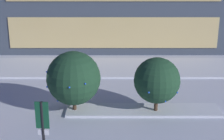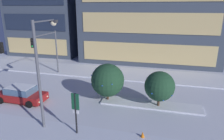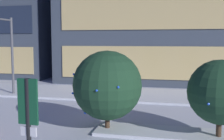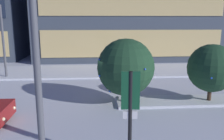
% 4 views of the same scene
% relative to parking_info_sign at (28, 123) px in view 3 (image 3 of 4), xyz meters
% --- Properties ---
extents(ground, '(52.00, 52.00, 0.00)m').
position_rel_parking_info_sign_xyz_m(ground, '(0.25, 6.28, -2.00)').
color(ground, silver).
extents(curb_strip_far, '(52.00, 5.20, 0.14)m').
position_rel_parking_info_sign_xyz_m(curb_strip_far, '(0.25, 14.20, -1.93)').
color(curb_strip_far, silver).
rests_on(curb_strip_far, ground).
extents(median_strip, '(9.00, 1.80, 0.14)m').
position_rel_parking_info_sign_xyz_m(median_strip, '(4.65, 5.86, -1.93)').
color(median_strip, silver).
rests_on(median_strip, ground).
extents(office_tower_secondary, '(12.75, 9.22, 12.26)m').
position_rel_parking_info_sign_xyz_m(office_tower_secondary, '(-16.07, 24.18, 4.13)').
color(office_tower_secondary, '#424C5B').
rests_on(office_tower_secondary, ground).
extents(parking_info_sign, '(0.55, 0.12, 3.13)m').
position_rel_parking_info_sign_xyz_m(parking_info_sign, '(0.00, 0.00, 0.00)').
color(parking_info_sign, black).
rests_on(parking_info_sign, ground).
extents(decorated_tree_median, '(2.64, 2.67, 3.31)m').
position_rel_parking_info_sign_xyz_m(decorated_tree_median, '(5.35, 5.70, -0.02)').
color(decorated_tree_median, '#473323').
rests_on(decorated_tree_median, ground).
extents(decorated_tree_left_of_median, '(3.10, 3.16, 3.62)m').
position_rel_parking_info_sign_xyz_m(decorated_tree_left_of_median, '(0.62, 5.84, 0.07)').
color(decorated_tree_left_of_median, '#473323').
rests_on(decorated_tree_left_of_median, ground).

